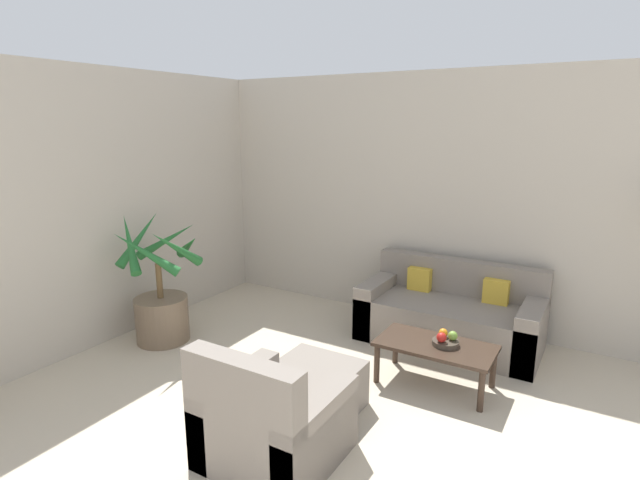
# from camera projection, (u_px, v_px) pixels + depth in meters

# --- Properties ---
(wall_back) EXTENTS (8.67, 0.06, 2.70)m
(wall_back) POSITION_uv_depth(u_px,v_px,m) (525.00, 208.00, 4.90)
(wall_back) COLOR #BCB2A3
(wall_back) RESTS_ON ground_plane
(potted_palm) EXTENTS (0.91, 0.92, 1.32)m
(potted_palm) POSITION_uv_depth(u_px,v_px,m) (161.00, 301.00, 5.02)
(potted_palm) COLOR brown
(potted_palm) RESTS_ON ground_plane
(sofa_loveseat) EXTENTS (1.74, 0.82, 0.80)m
(sofa_loveseat) POSITION_uv_depth(u_px,v_px,m) (450.00, 316.00, 5.01)
(sofa_loveseat) COLOR gray
(sofa_loveseat) RESTS_ON ground_plane
(coffee_table) EXTENTS (0.96, 0.50, 0.37)m
(coffee_table) POSITION_uv_depth(u_px,v_px,m) (435.00, 350.00, 4.17)
(coffee_table) COLOR #38281E
(coffee_table) RESTS_ON ground_plane
(fruit_bowl) EXTENTS (0.22, 0.22, 0.04)m
(fruit_bowl) POSITION_uv_depth(u_px,v_px,m) (445.00, 343.00, 4.14)
(fruit_bowl) COLOR #42382D
(fruit_bowl) RESTS_ON coffee_table
(apple_red) EXTENTS (0.08, 0.08, 0.08)m
(apple_red) POSITION_uv_depth(u_px,v_px,m) (442.00, 337.00, 4.09)
(apple_red) COLOR red
(apple_red) RESTS_ON fruit_bowl
(apple_green) EXTENTS (0.08, 0.08, 0.08)m
(apple_green) POSITION_uv_depth(u_px,v_px,m) (453.00, 336.00, 4.13)
(apple_green) COLOR olive
(apple_green) RESTS_ON fruit_bowl
(orange_fruit) EXTENTS (0.07, 0.07, 0.07)m
(orange_fruit) POSITION_uv_depth(u_px,v_px,m) (443.00, 333.00, 4.19)
(orange_fruit) COLOR orange
(orange_fruit) RESTS_ON fruit_bowl
(armchair) EXTENTS (0.82, 0.80, 0.84)m
(armchair) POSITION_uv_depth(u_px,v_px,m) (272.00, 422.00, 3.24)
(armchair) COLOR gray
(armchair) RESTS_ON ground_plane
(ottoman) EXTENTS (0.63, 0.44, 0.37)m
(ottoman) POSITION_uv_depth(u_px,v_px,m) (320.00, 384.00, 3.89)
(ottoman) COLOR gray
(ottoman) RESTS_ON ground_plane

